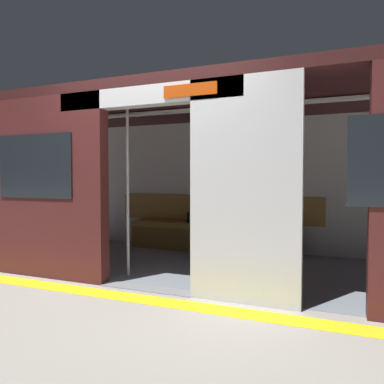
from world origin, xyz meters
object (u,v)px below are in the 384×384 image
(book, at_px, (237,223))
(person_seated, at_px, (215,211))
(train_car, at_px, (182,156))
(grab_pole_door, at_px, (128,189))
(bench_seat, at_px, (210,230))
(handbag, at_px, (196,217))

(book, bearing_deg, person_seated, 19.38)
(train_car, bearing_deg, book, -116.37)
(train_car, xyz_separation_m, person_seated, (-0.19, -0.91, -0.83))
(train_car, bearing_deg, grab_pole_door, 63.20)
(grab_pole_door, bearing_deg, book, -116.56)
(bench_seat, bearing_deg, book, -171.58)
(train_car, xyz_separation_m, grab_pole_door, (0.39, 0.78, -0.44))
(handbag, relative_size, book, 1.18)
(bench_seat, distance_m, person_seated, 0.35)
(person_seated, xyz_separation_m, book, (-0.32, -0.12, -0.21))
(person_seated, height_order, grab_pole_door, grab_pole_door)
(grab_pole_door, bearing_deg, handbag, -96.34)
(bench_seat, xyz_separation_m, book, (-0.43, -0.06, 0.12))
(train_car, height_order, grab_pole_door, train_car)
(person_seated, distance_m, grab_pole_door, 1.83)
(bench_seat, bearing_deg, train_car, 85.31)
(grab_pole_door, bearing_deg, person_seated, -108.92)
(book, bearing_deg, train_car, 63.39)
(train_car, distance_m, person_seated, 1.25)
(bench_seat, height_order, book, book)
(bench_seat, bearing_deg, person_seated, 154.43)
(book, relative_size, grab_pole_door, 0.10)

